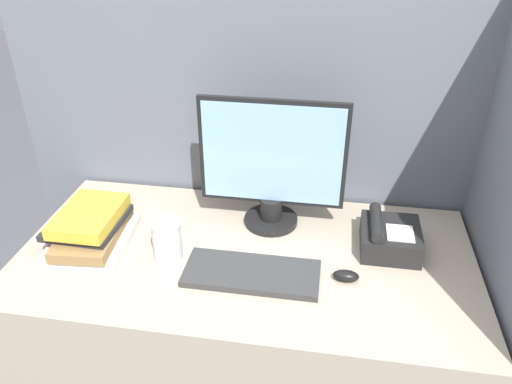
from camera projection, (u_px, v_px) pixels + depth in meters
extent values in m
cube|color=slate|center=(264.00, 180.00, 1.86)|extent=(1.80, 0.04, 1.56)
cube|color=slate|center=(497.00, 260.00, 1.45)|extent=(0.04, 0.78, 1.56)
cube|color=tan|center=(247.00, 337.00, 1.73)|extent=(1.40, 0.72, 0.73)
cylinder|color=black|center=(271.00, 220.00, 1.69)|extent=(0.18, 0.18, 0.02)
cylinder|color=black|center=(271.00, 208.00, 1.67)|extent=(0.07, 0.07, 0.07)
cube|color=black|center=(272.00, 153.00, 1.57)|extent=(0.47, 0.02, 0.36)
cube|color=#8CB7E5|center=(272.00, 155.00, 1.56)|extent=(0.44, 0.01, 0.33)
cube|color=#333333|center=(252.00, 273.00, 1.45)|extent=(0.39, 0.17, 0.02)
ellipsoid|color=black|center=(346.00, 276.00, 1.43)|extent=(0.08, 0.04, 0.03)
cylinder|color=white|center=(167.00, 242.00, 1.50)|extent=(0.09, 0.09, 0.12)
cylinder|color=white|center=(165.00, 223.00, 1.46)|extent=(0.09, 0.09, 0.01)
cube|color=silver|center=(93.00, 239.00, 1.59)|extent=(0.26, 0.30, 0.03)
cube|color=olive|center=(92.00, 232.00, 1.57)|extent=(0.20, 0.31, 0.03)
cube|color=#262628|center=(87.00, 222.00, 1.57)|extent=(0.22, 0.23, 0.02)
cube|color=gold|center=(89.00, 216.00, 1.55)|extent=(0.18, 0.24, 0.04)
cube|color=black|center=(390.00, 239.00, 1.55)|extent=(0.18, 0.19, 0.08)
cube|color=white|center=(400.00, 233.00, 1.51)|extent=(0.08, 0.09, 0.00)
cylinder|color=black|center=(376.00, 222.00, 1.53)|extent=(0.04, 0.18, 0.04)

